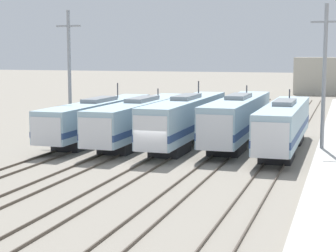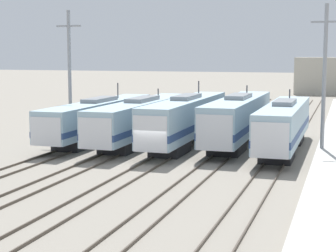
% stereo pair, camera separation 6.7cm
% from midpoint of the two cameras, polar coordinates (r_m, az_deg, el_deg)
% --- Properties ---
extents(ground_plane, '(400.00, 400.00, 0.00)m').
position_cam_midpoint_polar(ground_plane, '(40.73, -1.50, -3.86)').
color(ground_plane, gray).
extents(rail_pair_far_left, '(1.50, 120.00, 0.15)m').
position_cam_midpoint_polar(rail_pair_far_left, '(44.17, -11.88, -3.04)').
color(rail_pair_far_left, '#4C4238').
rests_on(rail_pair_far_left, ground_plane).
extents(rail_pair_center_left, '(1.51, 120.00, 0.15)m').
position_cam_midpoint_polar(rail_pair_center_left, '(42.27, -6.91, -3.40)').
color(rail_pair_center_left, '#4C4238').
rests_on(rail_pair_center_left, ground_plane).
extents(rail_pair_center, '(1.51, 120.00, 0.15)m').
position_cam_midpoint_polar(rail_pair_center, '(40.72, -1.50, -3.76)').
color(rail_pair_center, '#4C4238').
rests_on(rail_pair_center, ground_plane).
extents(rail_pair_center_right, '(1.51, 120.00, 0.15)m').
position_cam_midpoint_polar(rail_pair_center_right, '(39.55, 4.28, -4.11)').
color(rail_pair_center_right, '#4C4238').
rests_on(rail_pair_center_right, ground_plane).
extents(rail_pair_far_right, '(1.50, 120.00, 0.15)m').
position_cam_midpoint_polar(rail_pair_far_right, '(38.82, 10.35, -4.43)').
color(rail_pair_far_right, '#4C4238').
rests_on(rail_pair_far_right, ground_plane).
extents(locomotive_far_left, '(2.85, 19.65, 5.05)m').
position_cam_midpoint_polar(locomotive_far_left, '(51.63, -7.12, 0.75)').
color(locomotive_far_left, '#232326').
rests_on(locomotive_far_left, ground_plane).
extents(locomotive_center_left, '(2.94, 20.02, 4.57)m').
position_cam_midpoint_polar(locomotive_center_left, '(49.93, -2.77, 0.65)').
color(locomotive_center_left, '#232326').
rests_on(locomotive_center_left, ground_plane).
extents(locomotive_center, '(2.81, 18.94, 5.39)m').
position_cam_midpoint_polar(locomotive_center, '(48.24, 1.76, 0.61)').
color(locomotive_center, '#232326').
rests_on(locomotive_center, ground_plane).
extents(locomotive_center_right, '(2.98, 18.82, 4.96)m').
position_cam_midpoint_polar(locomotive_center_right, '(49.16, 7.10, 0.69)').
color(locomotive_center_right, '#232326').
rests_on(locomotive_center_right, ground_plane).
extents(locomotive_far_right, '(2.82, 17.83, 4.82)m').
position_cam_midpoint_polar(locomotive_far_right, '(46.32, 11.69, 0.05)').
color(locomotive_far_right, '#232326').
rests_on(locomotive_far_right, ground_plane).
extents(catenary_tower_left, '(2.40, 0.31, 11.83)m').
position_cam_midpoint_polar(catenary_tower_left, '(52.33, -9.93, 5.30)').
color(catenary_tower_left, gray).
rests_on(catenary_tower_left, ground_plane).
extents(catenary_tower_right, '(2.40, 0.31, 11.83)m').
position_cam_midpoint_polar(catenary_tower_right, '(46.40, 15.64, 4.89)').
color(catenary_tower_right, gray).
rests_on(catenary_tower_right, ground_plane).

